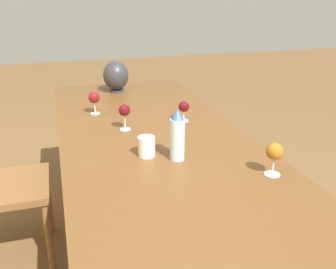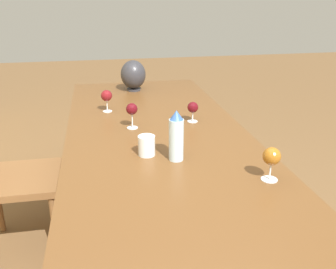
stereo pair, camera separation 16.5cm
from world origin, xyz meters
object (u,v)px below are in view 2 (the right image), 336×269
(water_bottle, at_px, (176,136))
(water_tumbler, at_px, (147,146))
(vase, at_px, (133,75))
(wine_glass_0, at_px, (193,108))
(wine_glass_3, at_px, (132,110))
(wine_glass_2, at_px, (107,96))
(wine_glass_4, at_px, (272,157))
(chair_far, at_px, (6,174))

(water_bottle, distance_m, water_tumbler, 0.15)
(water_bottle, bearing_deg, vase, 2.77)
(vase, height_order, wine_glass_0, vase)
(water_bottle, distance_m, wine_glass_3, 0.46)
(water_bottle, relative_size, wine_glass_3, 1.64)
(water_bottle, relative_size, vase, 1.02)
(vase, distance_m, wine_glass_2, 0.52)
(wine_glass_0, xyz_separation_m, wine_glass_4, (-0.73, -0.13, 0.02))
(water_bottle, height_order, water_tumbler, water_bottle)
(vase, relative_size, wine_glass_4, 1.62)
(wine_glass_3, distance_m, wine_glass_4, 0.83)
(wine_glass_2, height_order, wine_glass_4, wine_glass_4)
(wine_glass_0, relative_size, wine_glass_4, 0.84)
(water_bottle, distance_m, wine_glass_4, 0.41)
(vase, xyz_separation_m, wine_glass_2, (-0.48, 0.21, -0.02))
(wine_glass_2, bearing_deg, vase, -23.77)
(vase, relative_size, chair_far, 0.25)
(vase, distance_m, wine_glass_3, 0.80)
(water_tumbler, xyz_separation_m, wine_glass_4, (-0.32, -0.44, 0.05))
(chair_far, bearing_deg, water_tumbler, -122.53)
(vase, height_order, wine_glass_3, vase)
(wine_glass_0, relative_size, wine_glass_3, 0.83)
(vase, relative_size, wine_glass_3, 1.61)
(water_tumbler, xyz_separation_m, wine_glass_3, (0.36, 0.03, 0.06))
(vase, xyz_separation_m, wine_glass_0, (-0.76, -0.25, -0.04))
(wine_glass_0, bearing_deg, wine_glass_4, -170.17)
(water_tumbler, height_order, wine_glass_4, wine_glass_4)
(water_tumbler, distance_m, wine_glass_3, 0.37)
(water_tumbler, xyz_separation_m, chair_far, (0.47, 0.74, -0.31))
(vase, bearing_deg, water_tumbler, 177.02)
(water_bottle, xyz_separation_m, wine_glass_0, (0.48, -0.20, -0.03))
(water_bottle, xyz_separation_m, wine_glass_3, (0.43, 0.15, -0.01))
(water_tumbler, distance_m, wine_glass_4, 0.55)
(wine_glass_0, height_order, wine_glass_3, wine_glass_3)
(chair_far, bearing_deg, wine_glass_0, -93.61)
(water_bottle, height_order, chair_far, water_bottle)
(wine_glass_0, bearing_deg, vase, 18.60)
(wine_glass_0, relative_size, chair_far, 0.13)
(vase, bearing_deg, wine_glass_0, -161.40)
(water_bottle, height_order, wine_glass_0, water_bottle)
(wine_glass_3, relative_size, wine_glass_4, 1.01)
(wine_glass_4, bearing_deg, vase, 14.39)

